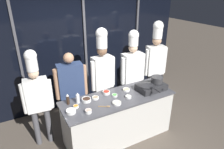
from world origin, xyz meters
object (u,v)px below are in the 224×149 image
at_px(squeeze_bottle_clear, 78,98).
at_px(prep_bowl_bean_sprouts, 128,97).
at_px(prep_bowl_mushrooms, 95,98).
at_px(prep_bowl_soy_glaze, 86,100).
at_px(serving_spoon_slotted, 106,106).
at_px(prep_bowl_chili_flakes, 106,92).
at_px(person_guest, 71,86).
at_px(chef_line, 132,68).
at_px(prep_bowl_noodles, 117,103).
at_px(prep_bowl_rice, 71,111).
at_px(prep_bowl_ginger, 126,90).
at_px(prep_bowl_carrots, 76,106).
at_px(chef_pastry, 155,58).
at_px(chef_sous, 102,70).
at_px(frying_pan, 147,84).
at_px(squeeze_bottle_soy, 68,99).
at_px(portable_stove, 151,87).
at_px(chef_head, 37,93).
at_px(prep_bowl_shrimp, 88,111).
at_px(prep_bowl_scallions, 115,95).
at_px(stock_pot, 157,79).

height_order(squeeze_bottle_clear, prep_bowl_bean_sprouts, squeeze_bottle_clear).
height_order(prep_bowl_mushrooms, prep_bowl_soy_glaze, prep_bowl_soy_glaze).
height_order(prep_bowl_mushrooms, serving_spoon_slotted, prep_bowl_mushrooms).
bearing_deg(prep_bowl_chili_flakes, prep_bowl_bean_sprouts, -48.20).
height_order(prep_bowl_bean_sprouts, person_guest, person_guest).
bearing_deg(chef_line, prep_bowl_noodles, 43.88).
xyz_separation_m(prep_bowl_rice, prep_bowl_chili_flakes, (0.77, 0.27, 0.00)).
bearing_deg(prep_bowl_ginger, serving_spoon_slotted, -151.83).
height_order(squeeze_bottle_clear, prep_bowl_carrots, squeeze_bottle_clear).
bearing_deg(chef_pastry, serving_spoon_slotted, 35.64).
relative_size(serving_spoon_slotted, chef_pastry, 0.09).
relative_size(prep_bowl_mushrooms, prep_bowl_chili_flakes, 0.89).
xyz_separation_m(prep_bowl_bean_sprouts, prep_bowl_chili_flakes, (-0.28, 0.32, 0.01)).
bearing_deg(prep_bowl_rice, person_guest, 71.39).
bearing_deg(chef_sous, prep_bowl_rice, 31.99).
xyz_separation_m(squeeze_bottle_clear, prep_bowl_rice, (-0.20, -0.23, -0.06)).
relative_size(frying_pan, chef_sous, 0.27).
bearing_deg(prep_bowl_chili_flakes, squeeze_bottle_soy, -179.91).
distance_m(portable_stove, prep_bowl_bean_sprouts, 0.56).
relative_size(prep_bowl_bean_sprouts, chef_head, 0.06).
xyz_separation_m(portable_stove, prep_bowl_carrots, (-1.49, 0.10, -0.04)).
bearing_deg(serving_spoon_slotted, chef_head, 144.16).
relative_size(squeeze_bottle_soy, prep_bowl_shrimp, 1.86).
distance_m(prep_bowl_chili_flakes, chef_head, 1.21).
bearing_deg(frying_pan, prep_bowl_rice, -179.93).
xyz_separation_m(prep_bowl_rice, prep_bowl_soy_glaze, (0.35, 0.21, 0.00)).
bearing_deg(person_guest, squeeze_bottle_soy, 69.90).
height_order(frying_pan, prep_bowl_ginger, frying_pan).
bearing_deg(serving_spoon_slotted, prep_bowl_carrots, 154.30).
xyz_separation_m(portable_stove, squeeze_bottle_soy, (-1.57, 0.26, 0.03)).
bearing_deg(prep_bowl_scallions, serving_spoon_slotted, -140.57).
xyz_separation_m(stock_pot, squeeze_bottle_clear, (-1.53, 0.22, -0.10)).
bearing_deg(prep_bowl_scallions, prep_bowl_shrimp, -157.59).
relative_size(prep_bowl_soy_glaze, chef_line, 0.09).
distance_m(prep_bowl_carrots, chef_sous, 0.98).
bearing_deg(prep_bowl_carrots, squeeze_bottle_soy, 115.42).
distance_m(prep_bowl_carrots, prep_bowl_scallions, 0.74).
bearing_deg(prep_bowl_mushrooms, prep_bowl_shrimp, -128.57).
distance_m(prep_bowl_mushrooms, prep_bowl_ginger, 0.64).
bearing_deg(prep_bowl_chili_flakes, prep_bowl_scallions, -58.10).
relative_size(prep_bowl_chili_flakes, chef_sous, 0.07).
xyz_separation_m(squeeze_bottle_clear, prep_bowl_carrots, (-0.08, -0.12, -0.07)).
bearing_deg(chef_sous, portable_stove, 133.11).
bearing_deg(stock_pot, prep_bowl_shrimp, -174.69).
bearing_deg(prep_bowl_bean_sprouts, prep_bowl_shrimp, -173.74).
bearing_deg(prep_bowl_chili_flakes, prep_bowl_mushrooms, -166.02).
xyz_separation_m(stock_pot, prep_bowl_ginger, (-0.57, 0.19, -0.17)).
height_order(prep_bowl_rice, prep_bowl_soy_glaze, prep_bowl_soy_glaze).
height_order(prep_bowl_chili_flakes, person_guest, person_guest).
xyz_separation_m(prep_bowl_noodles, prep_bowl_chili_flakes, (-0.00, 0.39, 0.01)).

